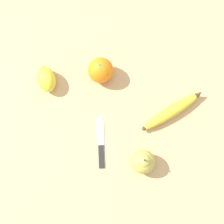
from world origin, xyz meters
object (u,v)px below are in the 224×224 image
object	(u,v)px
banana	(172,111)
paring_knife	(101,144)
orange	(101,70)
lemon	(46,79)
pear	(143,162)

from	to	relation	value
banana	paring_knife	size ratio (longest dim) A/B	1.27
banana	orange	xyz separation A→B (m)	(-0.13, -0.22, 0.02)
lemon	paring_knife	bearing A→B (deg)	39.89
orange	paring_knife	bearing A→B (deg)	-0.32
banana	lemon	size ratio (longest dim) A/B	2.09
orange	paring_knife	size ratio (longest dim) A/B	0.50
banana	orange	size ratio (longest dim) A/B	2.53
lemon	paring_knife	xyz separation A→B (m)	(0.20, 0.17, -0.03)
banana	orange	distance (m)	0.25
orange	lemon	xyz separation A→B (m)	(0.02, -0.17, -0.01)
banana	paring_knife	distance (m)	0.24
pear	paring_knife	xyz separation A→B (m)	(-0.06, -0.12, -0.04)
pear	lemon	distance (m)	0.39
pear	lemon	bearing A→B (deg)	-131.72
lemon	paring_knife	distance (m)	0.26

